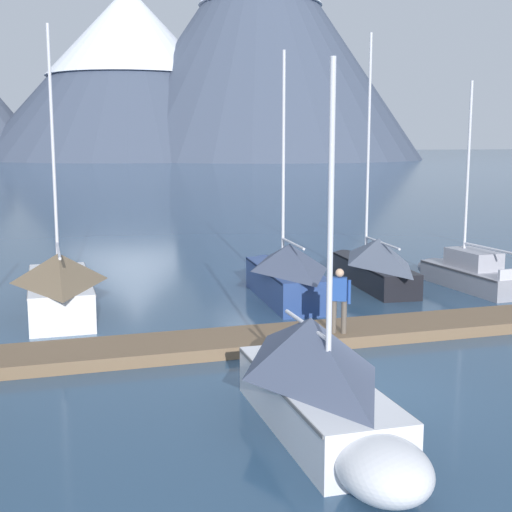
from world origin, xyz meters
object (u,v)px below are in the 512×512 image
Objects in this scene: sailboat_mid_dock_port at (59,282)px; sailboat_end_of_dock at (469,272)px; sailboat_outer_slip at (372,262)px; person_on_dock at (339,297)px; sailboat_far_berth at (284,272)px; sailboat_mid_dock_starboard at (321,384)px.

sailboat_mid_dock_port reaches higher than sailboat_end_of_dock.
sailboat_outer_slip is 8.04m from person_on_dock.
sailboat_far_berth is 1.11× the size of sailboat_end_of_dock.
person_on_dock is at bearing -43.89° from sailboat_mid_dock_port.
sailboat_mid_dock_port is 14.21m from sailboat_end_of_dock.
sailboat_outer_slip reaches higher than sailboat_far_berth.
sailboat_outer_slip is (11.04, 0.37, -0.05)m from sailboat_mid_dock_port.
sailboat_mid_dock_starboard is 3.88× the size of person_on_dock.
person_on_dock is (-0.71, -5.57, 0.36)m from sailboat_far_berth.
sailboat_mid_dock_starboard reaches higher than person_on_dock.
sailboat_far_berth is (7.18, -0.65, 0.01)m from sailboat_mid_dock_port.
sailboat_end_of_dock reaches higher than person_on_dock.
sailboat_far_berth is at bearing 71.52° from sailboat_mid_dock_starboard.
sailboat_end_of_dock is (14.17, -1.11, -0.37)m from sailboat_mid_dock_port.
person_on_dock is at bearing -146.37° from sailboat_end_of_dock.
sailboat_mid_dock_port is 11.83m from sailboat_mid_dock_starboard.
sailboat_mid_dock_starboard is 0.73× the size of sailboat_outer_slip.
sailboat_mid_dock_starboard is 13.79m from sailboat_outer_slip.
sailboat_far_berth is at bearing 82.75° from person_on_dock.
sailboat_mid_dock_starboard is 14.64m from sailboat_end_of_dock.
sailboat_far_berth is 4.00m from sailboat_outer_slip.
sailboat_outer_slip reaches higher than person_on_dock.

